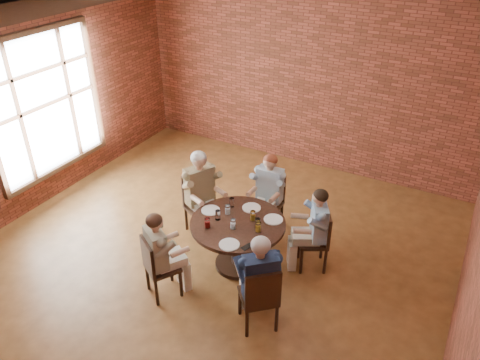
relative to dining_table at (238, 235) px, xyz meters
The scene contains 30 objects.
floor 0.72m from the dining_table, 156.91° to the right, with size 7.00×7.00×0.00m, color #99612F.
ceiling 2.91m from the dining_table, 156.91° to the right, with size 7.00×7.00×0.00m, color silver.
wall_back 3.54m from the dining_table, 97.74° to the left, with size 7.00×7.00×0.00m, color brown.
wall_left 3.89m from the dining_table, behind, with size 7.00×7.00×0.00m, color brown.
ceiling_beam 3.99m from the dining_table, behind, with size 0.22×6.90×0.26m, color #311D10.
window 3.80m from the dining_table, behind, with size 0.10×2.16×2.36m.
dining_table is the anchor object (origin of this frame).
chair_a 1.11m from the dining_table, 28.32° to the left, with size 0.52×0.52×0.89m.
diner_a 1.04m from the dining_table, 28.32° to the left, with size 0.48×0.59×1.25m, color #4781BA, non-canonical shape.
chair_b 1.06m from the dining_table, 91.22° to the left, with size 0.41×0.41×0.91m.
diner_b 0.98m from the dining_table, 91.22° to the left, with size 0.50×0.62×1.29m, color #9FB9CB, non-canonical shape.
chair_c 1.05m from the dining_table, 153.09° to the left, with size 0.60×0.60×0.96m.
diner_c 0.97m from the dining_table, 153.09° to the left, with size 0.55×0.68×1.37m, color brown, non-canonical shape.
chair_d 1.17m from the dining_table, 121.86° to the right, with size 0.54×0.54×0.90m.
diner_d 1.10m from the dining_table, 121.86° to the right, with size 0.48×0.59×1.26m, color #C3AE99, non-canonical shape.
chair_e 1.16m from the dining_table, 48.14° to the right, with size 0.59×0.59×0.93m.
diner_e 1.09m from the dining_table, 48.14° to the right, with size 0.52×0.64×1.32m, color #16233F, non-canonical shape.
plate_a 0.53m from the dining_table, 34.16° to the left, with size 0.26×0.26×0.01m, color white.
plate_b 0.44m from the dining_table, 88.39° to the left, with size 0.26×0.26×0.01m, color white.
plate_c 0.51m from the dining_table, behind, with size 0.26×0.26×0.01m, color white.
plate_d 0.55m from the dining_table, 73.38° to the right, with size 0.26×0.26×0.01m, color white.
glass_a 0.41m from the dining_table, ahead, with size 0.07×0.07×0.14m, color white.
glass_b 0.36m from the dining_table, 41.70° to the left, with size 0.07×0.07×0.14m, color white.
glass_c 0.47m from the dining_table, 132.20° to the left, with size 0.07×0.07×0.14m, color white.
glass_d 0.38m from the dining_table, 155.31° to the left, with size 0.07×0.07×0.14m, color white.
glass_e 0.40m from the dining_table, 163.72° to the right, with size 0.07×0.07×0.14m, color white.
glass_f 0.51m from the dining_table, 134.75° to the right, with size 0.07×0.07×0.14m, color white.
glass_g 0.33m from the dining_table, 84.75° to the right, with size 0.07×0.07×0.14m, color white.
glass_h 0.44m from the dining_table, ahead, with size 0.07×0.07×0.14m, color white.
smartphone 0.59m from the dining_table, 49.10° to the right, with size 0.08×0.15×0.01m, color black.
Camera 1 is at (2.92, -4.25, 4.44)m, focal length 35.00 mm.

